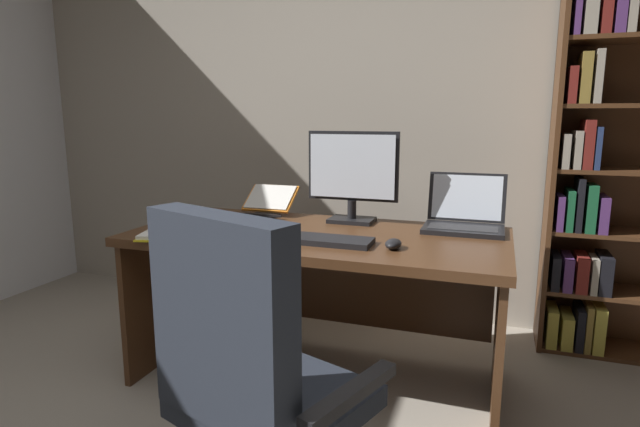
% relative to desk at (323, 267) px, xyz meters
% --- Properties ---
extents(wall_back, '(5.37, 0.12, 2.74)m').
position_rel_desk_xyz_m(wall_back, '(-0.01, 0.93, 0.84)').
color(wall_back, '#A89E8E').
rests_on(wall_back, ground).
extents(desk, '(1.69, 0.81, 0.72)m').
position_rel_desk_xyz_m(desk, '(0.00, 0.00, 0.00)').
color(desk, '#4C2D19').
rests_on(desk, ground).
extents(bookshelf, '(0.96, 0.30, 1.94)m').
position_rel_desk_xyz_m(bookshelf, '(1.38, 0.71, 0.41)').
color(bookshelf, '#4C2D19').
rests_on(bookshelf, ground).
extents(office_chair, '(0.70, 0.63, 1.00)m').
position_rel_desk_xyz_m(office_chair, '(0.14, -1.00, -0.11)').
color(office_chair, black).
rests_on(office_chair, ground).
extents(monitor, '(0.46, 0.16, 0.45)m').
position_rel_desk_xyz_m(monitor, '(0.08, 0.20, 0.42)').
color(monitor, black).
rests_on(monitor, desk).
extents(laptop, '(0.36, 0.31, 0.25)m').
position_rel_desk_xyz_m(laptop, '(0.63, 0.21, 0.24)').
color(laptop, black).
rests_on(laptop, desk).
extents(keyboard, '(0.42, 0.15, 0.02)m').
position_rel_desk_xyz_m(keyboard, '(0.08, -0.25, 0.20)').
color(keyboard, black).
rests_on(keyboard, desk).
extents(computer_mouse, '(0.06, 0.10, 0.04)m').
position_rel_desk_xyz_m(computer_mouse, '(0.38, -0.25, 0.21)').
color(computer_mouse, black).
rests_on(computer_mouse, desk).
extents(reading_stand_with_book, '(0.27, 0.24, 0.15)m').
position_rel_desk_xyz_m(reading_stand_with_book, '(-0.39, 0.25, 0.26)').
color(reading_stand_with_book, black).
rests_on(reading_stand_with_book, desk).
extents(open_binder, '(0.49, 0.41, 0.02)m').
position_rel_desk_xyz_m(open_binder, '(-0.51, -0.30, 0.20)').
color(open_binder, yellow).
rests_on(open_binder, desk).
extents(notepad, '(0.19, 0.24, 0.01)m').
position_rel_desk_xyz_m(notepad, '(-0.26, -0.12, 0.19)').
color(notepad, silver).
rests_on(notepad, desk).
extents(pen, '(0.13, 0.06, 0.01)m').
position_rel_desk_xyz_m(pen, '(-0.24, -0.12, 0.20)').
color(pen, navy).
rests_on(pen, notepad).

